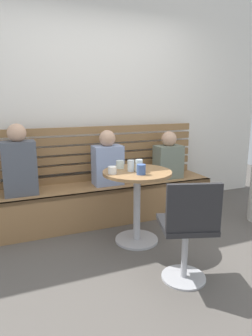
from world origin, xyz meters
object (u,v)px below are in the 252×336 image
booth_bench (104,202)px  white_chair (188,228)px  cafe_table (137,193)px  cup_mug_blue (141,169)px  person_child_middle (108,161)px  cup_water_clear (131,166)px  cup_glass_tall (139,166)px  cup_glass_short (120,164)px  cup_ceramic_white (112,170)px  person_adult (19,163)px  person_child_left (168,158)px

booth_bench → white_chair: bearing=-82.6°
cafe_table → cup_mug_blue: bearing=-99.0°
person_child_middle → cup_water_clear: 0.65m
cup_glass_tall → cup_water_clear: bearing=142.4°
cup_glass_short → cup_ceramic_white: (-0.15, -0.18, -0.01)m
person_adult → cup_water_clear: person_adult is taller
person_adult → cup_mug_blue: person_adult is taller
person_adult → white_chair: bearing=-52.6°
person_adult → person_child_left: (1.79, 0.01, -0.07)m
cup_glass_tall → cup_ceramic_white: (-0.27, 0.02, -0.03)m
booth_bench → cup_glass_tall: (0.14, -0.69, 0.58)m
person_child_left → cup_glass_short: person_child_left is taller
white_chair → cup_ceramic_white: 0.92m
white_chair → cup_mug_blue: white_chair is taller
white_chair → cup_mug_blue: (-0.08, 0.68, 0.32)m
white_chair → person_child_left: (0.68, 1.46, 0.24)m
cup_glass_tall → cup_water_clear: cup_glass_tall is taller
booth_bench → person_adult: bearing=-178.9°
cafe_table → person_child_left: 1.00m
person_child_left → cup_mug_blue: (-0.76, -0.79, 0.09)m
white_chair → cup_water_clear: same height
booth_bench → cup_glass_tall: bearing=-78.7°
cafe_table → person_child_left: (0.74, 0.65, 0.18)m
cup_glass_short → cup_mug_blue: (0.09, -0.31, 0.01)m
cafe_table → cup_water_clear: 0.28m
white_chair → person_child_middle: 1.50m
cup_glass_short → cup_mug_blue: bearing=-73.9°
cafe_table → cup_glass_tall: (0.01, -0.03, 0.28)m
cup_mug_blue → cafe_table: bearing=81.0°
cafe_table → cup_ceramic_white: size_ratio=9.25×
cup_glass_short → cup_glass_tall: (0.12, -0.21, 0.02)m
cup_mug_blue → cup_glass_short: bearing=106.1°
booth_bench → person_child_middle: person_child_middle is taller
cup_glass_short → white_chair: bearing=-80.2°
white_chair → person_child_left: 1.63m
booth_bench → cup_mug_blue: cup_mug_blue is taller
cup_glass_tall → cup_water_clear: (-0.06, 0.05, -0.01)m
white_chair → cup_glass_short: white_chair is taller
white_chair → cup_water_clear: size_ratio=7.73×
cup_mug_blue → cup_ceramic_white: bearing=152.2°
cup_ceramic_white → person_child_middle: bearing=74.6°
person_child_middle → white_chair: bearing=-84.7°
person_child_left → person_child_middle: person_child_middle is taller
cafe_table → cup_mug_blue: size_ratio=7.79×
booth_bench → cup_water_clear: size_ratio=24.55×
white_chair → person_adult: 1.86m
person_adult → cup_glass_short: 1.05m
cup_mug_blue → cup_water_clear: cup_water_clear is taller
cup_ceramic_white → booth_bench: bearing=79.2°
cup_water_clear → person_child_middle: bearing=91.7°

